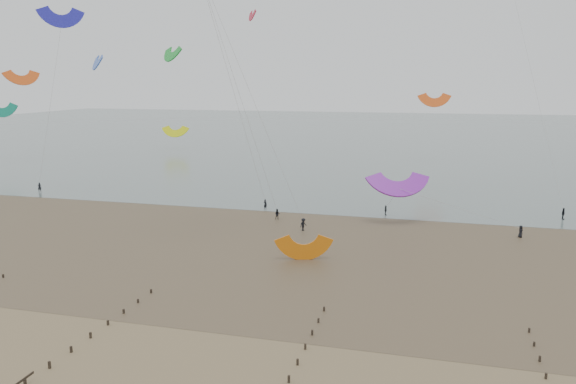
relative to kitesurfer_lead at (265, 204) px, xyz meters
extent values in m
plane|color=brown|center=(13.81, -51.37, -0.87)|extent=(500.00, 500.00, 0.00)
plane|color=#475654|center=(13.81, 148.63, -0.84)|extent=(500.00, 500.00, 0.00)
plane|color=#473A28|center=(13.81, -16.37, -0.86)|extent=(500.00, 500.00, 0.00)
ellipsoid|color=slate|center=(-4.19, -29.37, -0.86)|extent=(23.60, 14.36, 0.01)
ellipsoid|color=slate|center=(25.81, -13.37, -0.86)|extent=(33.64, 18.32, 0.01)
ellipsoid|color=slate|center=(-26.19, -11.37, -0.86)|extent=(26.95, 14.22, 0.01)
cube|color=black|center=(-18.19, -39.37, -0.70)|extent=(0.16, 0.16, 0.45)
cube|color=black|center=(-0.19, -57.79, -0.60)|extent=(0.16, 0.16, 0.65)
cube|color=black|center=(-0.19, -55.16, -0.61)|extent=(0.16, 0.16, 0.62)
cube|color=black|center=(-0.19, -52.53, -0.62)|extent=(0.16, 0.16, 0.59)
cube|color=black|center=(-0.19, -49.90, -0.64)|extent=(0.16, 0.16, 0.57)
cube|color=black|center=(-0.19, -47.27, -0.65)|extent=(0.16, 0.16, 0.54)
cube|color=black|center=(-0.19, -44.63, -0.67)|extent=(0.16, 0.16, 0.51)
cube|color=black|center=(-0.19, -42.00, -0.68)|extent=(0.16, 0.16, 0.48)
cube|color=black|center=(-0.19, -39.37, -0.70)|extent=(0.16, 0.16, 0.45)
cube|color=black|center=(17.81, -52.53, -0.62)|extent=(0.16, 0.16, 0.59)
cube|color=black|center=(17.81, -49.90, -0.64)|extent=(0.16, 0.16, 0.57)
cube|color=black|center=(17.81, -47.27, -0.65)|extent=(0.16, 0.16, 0.54)
cube|color=black|center=(17.81, -44.63, -0.67)|extent=(0.16, 0.16, 0.51)
cube|color=black|center=(17.81, -42.00, -0.68)|extent=(0.16, 0.16, 0.48)
cube|color=black|center=(17.81, -39.37, -0.70)|extent=(0.16, 0.16, 0.45)
cube|color=black|center=(35.81, -47.27, -0.65)|extent=(0.16, 0.16, 0.54)
cube|color=black|center=(35.81, -44.63, -0.67)|extent=(0.16, 0.16, 0.51)
cube|color=black|center=(35.81, -42.00, -0.68)|extent=(0.16, 0.16, 0.48)
cube|color=black|center=(35.81, -39.37, -0.70)|extent=(0.16, 0.16, 0.45)
imported|color=black|center=(0.00, 0.00, 0.00)|extent=(0.74, 0.61, 1.74)
imported|color=black|center=(39.23, -7.56, -0.01)|extent=(0.79, 0.97, 1.71)
imported|color=black|center=(20.01, 0.91, -0.06)|extent=(0.62, 1.02, 1.62)
imported|color=black|center=(3.89, -6.25, -0.03)|extent=(0.95, 0.81, 1.68)
imported|color=black|center=(9.33, -11.76, 0.06)|extent=(1.22, 1.39, 1.87)
imported|color=black|center=(-47.14, 3.42, 0.04)|extent=(0.79, 0.74, 1.82)
imported|color=black|center=(47.10, 5.07, 0.05)|extent=(0.91, 1.16, 1.83)
camera|label=1|loc=(27.11, -88.24, 20.48)|focal=35.00mm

